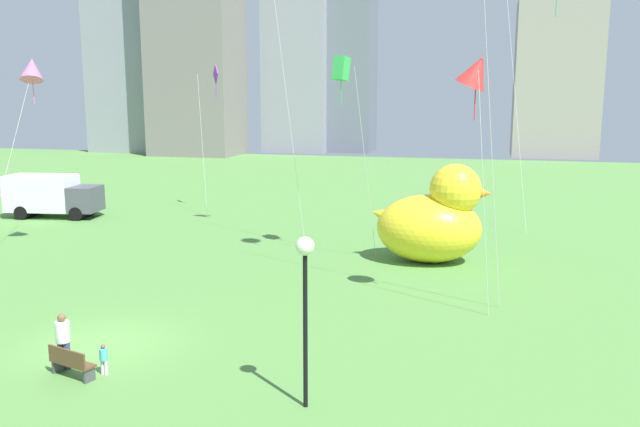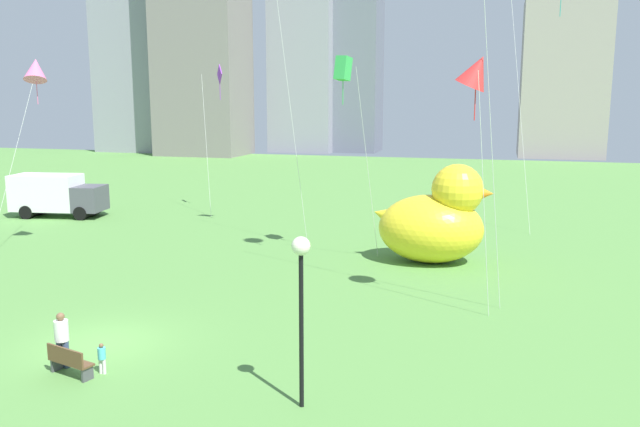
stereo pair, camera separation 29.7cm
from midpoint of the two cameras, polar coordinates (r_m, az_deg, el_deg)
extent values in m
plane|color=#548941|center=(22.85, -18.89, -10.81)|extent=(140.00, 140.00, 0.00)
cube|color=brown|center=(20.56, -21.18, -12.07)|extent=(1.57, 0.85, 0.06)
cube|color=brown|center=(20.36, -21.66, -11.56)|extent=(1.47, 0.47, 0.45)
cube|color=#47474C|center=(21.15, -22.30, -12.18)|extent=(0.18, 0.38, 0.39)
cube|color=#47474C|center=(20.15, -19.92, -13.14)|extent=(0.18, 0.38, 0.39)
cylinder|color=#38476B|center=(21.30, -22.06, -11.36)|extent=(0.19, 0.19, 0.83)
cylinder|color=#38476B|center=(21.18, -21.60, -11.46)|extent=(0.19, 0.19, 0.83)
cylinder|color=white|center=(21.00, -21.96, -9.56)|extent=(0.41, 0.41, 0.62)
sphere|color=brown|center=(20.86, -22.04, -8.44)|extent=(0.24, 0.24, 0.24)
cylinder|color=silver|center=(20.49, -18.88, -12.58)|extent=(0.10, 0.10, 0.46)
cylinder|color=silver|center=(20.43, -18.60, -12.64)|extent=(0.10, 0.10, 0.46)
cylinder|color=#4CBFC6|center=(20.32, -18.80, -11.57)|extent=(0.23, 0.23, 0.34)
sphere|color=brown|center=(20.23, -18.84, -10.95)|extent=(0.13, 0.13, 0.13)
ellipsoid|color=yellow|center=(32.19, 9.21, -1.30)|extent=(5.08, 3.76, 3.31)
sphere|color=yellow|center=(31.78, 11.49, 2.06)|extent=(2.47, 2.47, 2.47)
cone|color=orange|center=(31.76, 13.49, 1.76)|extent=(1.11, 1.11, 1.11)
cone|color=yellow|center=(32.37, 5.34, -0.15)|extent=(1.52, 1.33, 1.59)
cylinder|color=black|center=(16.92, -1.80, -10.28)|extent=(0.12, 0.12, 4.10)
sphere|color=#EAEACC|center=(16.28, -1.84, -2.86)|extent=(0.48, 0.48, 0.48)
cube|color=white|center=(47.61, -23.31, 1.67)|extent=(4.68, 2.95, 2.40)
cube|color=#4C4C56|center=(46.26, -19.98, 1.21)|extent=(2.04, 2.53, 1.68)
cylinder|color=black|center=(46.47, -20.14, 0.19)|extent=(1.26, 2.51, 0.90)
cylinder|color=black|center=(48.24, -24.18, 0.27)|extent=(1.26, 2.51, 0.90)
cube|color=gray|center=(103.16, -16.00, 12.15)|extent=(11.29, 9.16, 24.67)
cube|color=gray|center=(94.37, -10.99, 16.37)|extent=(11.63, 8.86, 37.11)
cube|color=gray|center=(99.16, -1.81, 12.83)|extent=(9.22, 9.63, 25.40)
cube|color=slate|center=(99.04, 1.80, 16.40)|extent=(9.65, 6.74, 37.65)
cube|color=#9E938C|center=(95.57, 19.83, 11.00)|extent=(10.85, 10.32, 20.86)
cylinder|color=silver|center=(37.30, -25.77, 4.04)|extent=(0.48, 4.01, 9.32)
cone|color=pink|center=(35.73, -24.10, 11.44)|extent=(1.60, 1.76, 1.42)
cylinder|color=pink|center=(35.71, -24.00, 10.00)|extent=(0.04, 0.04, 1.60)
cylinder|color=silver|center=(23.74, 13.76, 1.28)|extent=(0.74, 0.92, 8.85)
cone|color=red|center=(23.86, 13.14, 12.01)|extent=(1.56, 1.25, 1.45)
cylinder|color=red|center=(23.84, 13.05, 9.85)|extent=(0.04, 0.04, 1.60)
cylinder|color=silver|center=(45.29, -10.43, 5.89)|extent=(1.22, 1.74, 9.51)
cube|color=purple|center=(45.40, -9.30, 11.93)|extent=(0.81, 1.05, 1.27)
cylinder|color=purple|center=(45.37, -9.26, 10.80)|extent=(0.04, 0.04, 1.60)
cylinder|color=silver|center=(41.58, 16.58, 8.64)|extent=(1.77, 4.01, 14.37)
cylinder|color=teal|center=(42.90, 19.76, 16.92)|extent=(0.04, 0.04, 1.60)
cylinder|color=silver|center=(23.63, 13.90, 15.69)|extent=(1.92, 2.92, 20.73)
cylinder|color=silver|center=(31.25, 3.76, 4.04)|extent=(0.68, 2.65, 9.32)
cube|color=green|center=(31.70, 1.58, 12.56)|extent=(0.84, 0.90, 1.20)
cylinder|color=green|center=(31.68, 1.57, 10.94)|extent=(0.04, 0.04, 1.60)
cylinder|color=silver|center=(34.55, -3.08, 9.33)|extent=(1.60, 0.92, 14.98)
camera|label=1|loc=(0.15, -90.35, -0.06)|focal=36.62mm
camera|label=2|loc=(0.15, 89.65, 0.06)|focal=36.62mm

